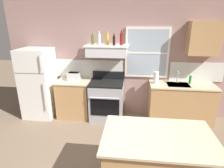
{
  "coord_description": "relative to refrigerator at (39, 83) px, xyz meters",
  "views": [
    {
      "loc": [
        0.34,
        -2.2,
        2.28
      ],
      "look_at": [
        -0.05,
        1.2,
        1.1
      ],
      "focal_mm": 30.15,
      "sensor_mm": 36.0,
      "label": 1
    }
  ],
  "objects": [
    {
      "name": "counter_right_with_sink",
      "position": [
        3.35,
        0.06,
        -0.37
      ],
      "size": [
        1.43,
        0.63,
        0.91
      ],
      "color": "tan",
      "rests_on": "ground_plane"
    },
    {
      "name": "bottle_olive_oil_square",
      "position": [
        1.32,
        0.17,
        1.02
      ],
      "size": [
        0.06,
        0.06,
        0.24
      ],
      "color": "#4C601E",
      "rests_on": "range_hood_shelf"
    },
    {
      "name": "bottle_clear_tall",
      "position": [
        1.48,
        0.11,
        1.04
      ],
      "size": [
        0.06,
        0.06,
        0.3
      ],
      "color": "silver",
      "rests_on": "range_hood_shelf"
    },
    {
      "name": "bottle_balsamic_dark",
      "position": [
        1.81,
        0.07,
        1.02
      ],
      "size": [
        0.06,
        0.06,
        0.25
      ],
      "color": "black",
      "rests_on": "range_hood_shelf"
    },
    {
      "name": "sink_faucet",
      "position": [
        3.25,
        0.16,
        0.26
      ],
      "size": [
        0.03,
        0.17,
        0.28
      ],
      "color": "silver",
      "rests_on": "counter_right_with_sink"
    },
    {
      "name": "toaster",
      "position": [
        0.86,
        0.08,
        0.18
      ],
      "size": [
        0.3,
        0.2,
        0.19
      ],
      "color": "silver",
      "rests_on": "counter_left_of_stove"
    },
    {
      "name": "upper_cabinet_right",
      "position": [
        3.7,
        0.2,
        1.07
      ],
      "size": [
        0.64,
        0.32,
        0.7
      ],
      "color": "tan"
    },
    {
      "name": "kitchen_island",
      "position": [
        2.59,
        -1.99,
        -0.37
      ],
      "size": [
        1.4,
        0.9,
        0.91
      ],
      "color": "tan",
      "rests_on": "ground_plane"
    },
    {
      "name": "paper_towel_roll",
      "position": [
        2.76,
        0.06,
        0.22
      ],
      "size": [
        0.11,
        0.11,
        0.27
      ],
      "primitive_type": "cylinder",
      "color": "white",
      "rests_on": "counter_right_with_sink"
    },
    {
      "name": "back_wall",
      "position": [
        1.93,
        0.39,
        0.53
      ],
      "size": [
        5.4,
        0.11,
        2.7
      ],
      "color": "gray",
      "rests_on": "ground_plane"
    },
    {
      "name": "counter_left_of_stove",
      "position": [
        0.85,
        0.06,
        -0.37
      ],
      "size": [
        0.79,
        0.63,
        0.91
      ],
      "color": "tan",
      "rests_on": "ground_plane"
    },
    {
      "name": "bottle_champagne_gold_foil",
      "position": [
        1.65,
        0.18,
        1.04
      ],
      "size": [
        0.08,
        0.08,
        0.29
      ],
      "color": "#B29333",
      "rests_on": "range_hood_shelf"
    },
    {
      "name": "bottle_red_label_wine",
      "position": [
        1.97,
        0.14,
        1.05
      ],
      "size": [
        0.07,
        0.07,
        0.31
      ],
      "color": "maroon",
      "rests_on": "range_hood_shelf"
    },
    {
      "name": "range_hood_shelf",
      "position": [
        1.65,
        0.12,
        0.8
      ],
      "size": [
        0.96,
        0.52,
        0.24
      ],
      "color": "silver"
    },
    {
      "name": "dish_soap_bottle",
      "position": [
        3.53,
        0.16,
        0.17
      ],
      "size": [
        0.06,
        0.06,
        0.18
      ],
      "primitive_type": "cylinder",
      "color": "#268C3F",
      "rests_on": "counter_right_with_sink"
    },
    {
      "name": "refrigerator",
      "position": [
        0.0,
        0.0,
        0.0
      ],
      "size": [
        0.7,
        0.72,
        1.66
      ],
      "color": "white",
      "rests_on": "ground_plane"
    },
    {
      "name": "stove_range",
      "position": [
        1.65,
        0.02,
        -0.36
      ],
      "size": [
        0.76,
        0.69,
        1.09
      ],
      "color": "#9EA0A5",
      "rests_on": "ground_plane"
    }
  ]
}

